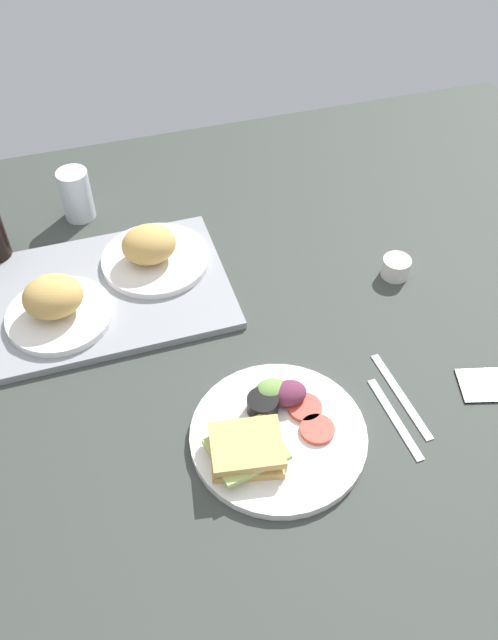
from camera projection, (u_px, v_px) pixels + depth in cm
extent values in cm
cube|color=#383D38|center=(243.00, 354.00, 121.73)|extent=(190.00, 150.00, 3.00)
cube|color=gray|center=(111.00, 292.00, 129.60)|extent=(45.31, 33.43, 1.60)
cylinder|color=white|center=(60.00, 315.00, 123.26)|extent=(19.64, 19.64, 1.40)
ellipsoid|color=tan|center=(53.00, 297.00, 120.31)|extent=(10.85, 9.37, 7.40)
cylinder|color=white|center=(156.00, 259.00, 133.75)|extent=(21.52, 21.52, 1.40)
ellipsoid|color=tan|center=(149.00, 244.00, 130.24)|extent=(10.64, 9.19, 7.26)
cylinder|color=white|center=(276.00, 436.00, 107.03)|extent=(28.47, 28.47, 1.60)
cube|color=tan|center=(247.00, 453.00, 103.13)|extent=(12.67, 11.14, 1.40)
cube|color=#B2C66B|center=(247.00, 449.00, 102.25)|extent=(12.53, 10.96, 1.00)
cube|color=#DBB266|center=(247.00, 445.00, 101.38)|extent=(12.23, 10.55, 1.40)
cylinder|color=#D14738|center=(317.00, 429.00, 106.49)|extent=(5.60, 5.60, 0.80)
cylinder|color=#D14738|center=(305.00, 408.00, 109.38)|extent=(5.60, 5.60, 0.80)
cylinder|color=black|center=(263.00, 405.00, 108.46)|extent=(5.20, 5.20, 3.00)
cylinder|color=#EFEACC|center=(263.00, 401.00, 107.66)|extent=(4.26, 4.26, 0.60)
ellipsoid|color=#729E4C|center=(272.00, 392.00, 109.87)|extent=(6.00, 4.80, 3.60)
ellipsoid|color=#6B2D47|center=(289.00, 393.00, 109.64)|extent=(6.00, 4.80, 3.60)
cylinder|color=silver|center=(76.00, 195.00, 142.83)|extent=(6.61, 6.61, 11.33)
cylinder|color=silver|center=(396.00, 267.00, 132.57)|extent=(5.60, 5.60, 4.00)
cube|color=#B7B7BC|center=(395.00, 418.00, 110.08)|extent=(2.38, 17.05, 0.50)
cube|color=#B7B7BC|center=(401.00, 395.00, 113.29)|extent=(2.70, 19.05, 0.50)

